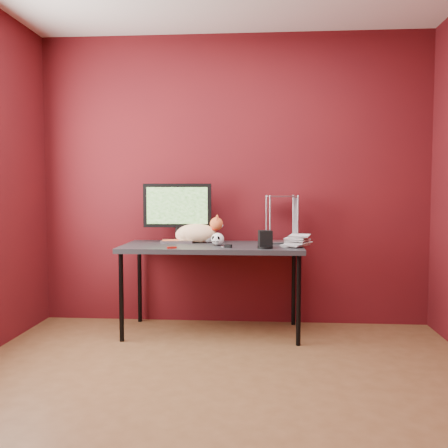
# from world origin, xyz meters

# --- Properties ---
(room) EXTENTS (3.52, 3.52, 2.61)m
(room) POSITION_xyz_m (0.00, 0.00, 1.45)
(room) COLOR brown
(room) RESTS_ON ground
(desk) EXTENTS (1.50, 0.70, 0.75)m
(desk) POSITION_xyz_m (-0.15, 1.37, 0.70)
(desk) COLOR black
(desk) RESTS_ON ground
(monitor) EXTENTS (0.60, 0.20, 0.51)m
(monitor) POSITION_xyz_m (-0.47, 1.54, 1.04)
(monitor) COLOR #A7A7AC
(monitor) RESTS_ON desk
(cat) EXTENTS (0.52, 0.20, 0.25)m
(cat) POSITION_xyz_m (-0.30, 1.54, 0.84)
(cat) COLOR orange
(cat) RESTS_ON desk
(skull_mug) EXTENTS (0.11, 0.11, 0.10)m
(skull_mug) POSITION_xyz_m (-0.10, 1.32, 0.80)
(skull_mug) COLOR white
(skull_mug) RESTS_ON desk
(speaker) EXTENTS (0.12, 0.12, 0.14)m
(speaker) POSITION_xyz_m (0.29, 1.14, 0.82)
(speaker) COLOR black
(speaker) RESTS_ON desk
(book_stack) EXTENTS (0.26, 0.27, 1.09)m
(book_stack) POSITION_xyz_m (0.48, 1.34, 1.29)
(book_stack) COLOR beige
(book_stack) RESTS_ON desk
(wire_rack) EXTENTS (0.27, 0.23, 0.41)m
(wire_rack) POSITION_xyz_m (0.44, 1.57, 0.96)
(wire_rack) COLOR #A7A7AC
(wire_rack) RESTS_ON desk
(pocket_knife) EXTENTS (0.08, 0.05, 0.02)m
(pocket_knife) POSITION_xyz_m (-0.44, 1.08, 0.76)
(pocket_knife) COLOR #98110B
(pocket_knife) RESTS_ON desk
(black_gadget) EXTENTS (0.06, 0.05, 0.03)m
(black_gadget) POSITION_xyz_m (-0.00, 1.17, 0.76)
(black_gadget) COLOR black
(black_gadget) RESTS_ON desk
(washer) EXTENTS (0.05, 0.05, 0.00)m
(washer) POSITION_xyz_m (-0.04, 1.22, 0.75)
(washer) COLOR #A7A7AC
(washer) RESTS_ON desk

